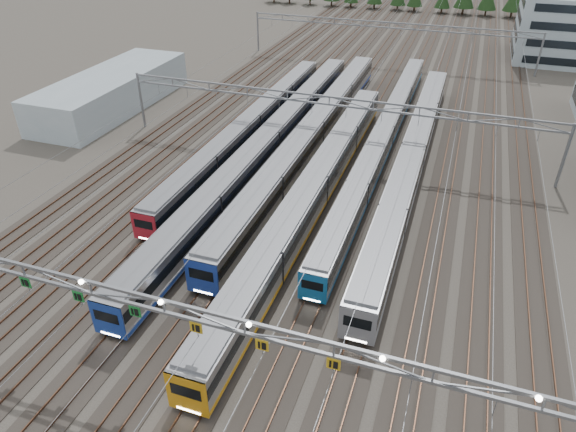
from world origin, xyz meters
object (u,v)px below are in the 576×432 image
(train_d, at_px, (314,189))
(train_b, at_px, (269,143))
(west_shed, at_px, (112,91))
(gantry_near, at_px, (163,310))
(gantry_mid, at_px, (329,108))
(train_f, at_px, (412,157))
(train_c, at_px, (313,134))
(depot_bldg_north, at_px, (576,28))
(gantry_far, at_px, (389,30))
(train_a, at_px, (252,125))
(train_e, at_px, (384,136))

(train_d, bearing_deg, train_b, 133.11)
(west_shed, bearing_deg, train_d, -25.71)
(gantry_near, xyz_separation_m, gantry_mid, (0.05, 40.12, -0.70))
(train_d, height_order, gantry_mid, gantry_mid)
(train_f, distance_m, gantry_near, 40.12)
(train_f, relative_size, gantry_mid, 1.09)
(train_c, height_order, depot_bldg_north, depot_bldg_north)
(depot_bldg_north, bearing_deg, train_f, -111.25)
(depot_bldg_north, bearing_deg, gantry_mid, -120.61)
(gantry_far, relative_size, depot_bldg_north, 2.56)
(train_b, relative_size, gantry_near, 1.22)
(gantry_far, xyz_separation_m, depot_bldg_north, (35.02, 14.19, -0.06))
(train_a, height_order, west_shed, west_shed)
(train_c, height_order, west_shed, west_shed)
(gantry_mid, distance_m, depot_bldg_north, 68.77)
(train_e, xyz_separation_m, gantry_mid, (-6.75, -3.86, 4.48))
(train_b, distance_m, train_f, 18.11)
(train_d, distance_m, gantry_near, 27.08)
(depot_bldg_north, relative_size, west_shed, 0.73)
(train_d, relative_size, train_f, 0.94)
(train_a, relative_size, train_d, 0.95)
(train_a, xyz_separation_m, west_shed, (-25.73, 4.27, 0.66))
(gantry_far, bearing_deg, train_f, -76.52)
(train_f, relative_size, gantry_near, 1.09)
(train_b, bearing_deg, west_shed, 162.94)
(train_c, distance_m, train_d, 14.90)
(train_e, relative_size, gantry_mid, 1.18)
(gantry_near, bearing_deg, gantry_mid, 89.93)
(train_c, distance_m, depot_bldg_north, 69.53)
(train_a, distance_m, train_d, 19.90)
(train_b, bearing_deg, train_d, -46.89)
(train_c, relative_size, train_e, 0.97)
(train_a, bearing_deg, gantry_mid, -5.30)
(gantry_far, distance_m, west_shed, 54.37)
(train_a, relative_size, train_c, 0.85)
(train_c, bearing_deg, gantry_mid, -15.48)
(depot_bldg_north, xyz_separation_m, west_shed, (-72.00, -53.87, -3.64))
(train_a, relative_size, train_e, 0.82)
(train_a, xyz_separation_m, train_e, (18.00, 2.82, -0.13))
(train_c, relative_size, train_d, 1.12)
(train_f, xyz_separation_m, gantry_mid, (-11.25, 1.94, 4.24))
(gantry_mid, bearing_deg, train_d, -80.59)
(train_d, bearing_deg, gantry_far, 92.20)
(train_d, xyz_separation_m, depot_bldg_north, (32.77, 72.77, 4.12))
(train_a, xyz_separation_m, train_f, (22.50, -2.98, 0.11))
(depot_bldg_north, bearing_deg, west_shed, -143.19)
(train_a, relative_size, depot_bldg_north, 2.47)
(train_c, bearing_deg, train_a, 177.32)
(train_c, relative_size, gantry_mid, 1.14)
(train_a, height_order, train_c, train_c)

